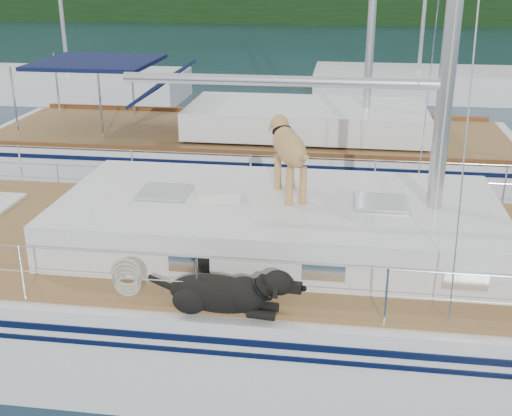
# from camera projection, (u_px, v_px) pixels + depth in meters

# --- Properties ---
(ground) EXTENTS (120.00, 120.00, 0.00)m
(ground) POSITION_uv_depth(u_px,v_px,m) (216.00, 325.00, 8.39)
(ground) COLOR black
(ground) RESTS_ON ground
(shore_bank) EXTENTS (92.00, 1.00, 1.20)m
(shore_bank) POSITION_uv_depth(u_px,v_px,m) (331.00, 14.00, 50.88)
(shore_bank) COLOR #595147
(shore_bank) RESTS_ON ground
(main_sailboat) EXTENTS (12.00, 3.87, 14.01)m
(main_sailboat) POSITION_uv_depth(u_px,v_px,m) (222.00, 280.00, 8.13)
(main_sailboat) COLOR white
(main_sailboat) RESTS_ON ground
(neighbor_sailboat) EXTENTS (11.00, 3.50, 13.30)m
(neighbor_sailboat) POSITION_uv_depth(u_px,v_px,m) (254.00, 155.00, 13.59)
(neighbor_sailboat) COLOR white
(neighbor_sailboat) RESTS_ON ground
(bg_boat_west) EXTENTS (8.00, 3.00, 11.65)m
(bg_boat_west) POSITION_uv_depth(u_px,v_px,m) (69.00, 86.00, 22.22)
(bg_boat_west) COLOR white
(bg_boat_west) RESTS_ON ground
(bg_boat_center) EXTENTS (7.20, 3.00, 11.65)m
(bg_boat_center) POSITION_uv_depth(u_px,v_px,m) (418.00, 84.00, 22.50)
(bg_boat_center) COLOR white
(bg_boat_center) RESTS_ON ground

